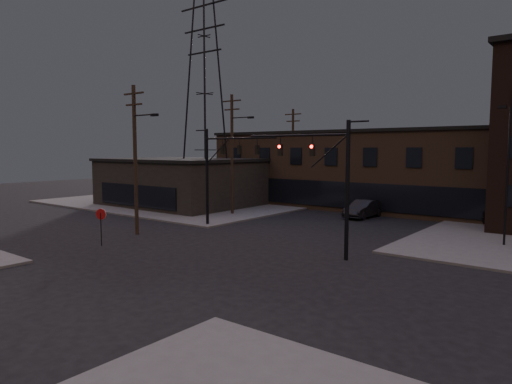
# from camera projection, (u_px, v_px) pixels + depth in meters

# --- Properties ---
(ground) EXTENTS (140.00, 140.00, 0.00)m
(ground) POSITION_uv_depth(u_px,v_px,m) (210.00, 258.00, 26.76)
(ground) COLOR black
(ground) RESTS_ON ground
(sidewalk_nw) EXTENTS (30.00, 30.00, 0.15)m
(sidewalk_nw) POSITION_uv_depth(u_px,v_px,m) (205.00, 199.00, 57.51)
(sidewalk_nw) COLOR #474744
(sidewalk_nw) RESTS_ON ground
(building_row) EXTENTS (40.00, 12.00, 8.00)m
(building_row) POSITION_uv_depth(u_px,v_px,m) (394.00, 171.00, 48.30)
(building_row) COLOR #483426
(building_row) RESTS_ON ground
(building_left) EXTENTS (16.00, 12.00, 5.00)m
(building_left) POSITION_uv_depth(u_px,v_px,m) (180.00, 183.00, 51.35)
(building_left) COLOR black
(building_left) RESTS_ON ground
(traffic_signal_near) EXTENTS (7.12, 0.24, 8.00)m
(traffic_signal_near) POSITION_uv_depth(u_px,v_px,m) (330.00, 174.00, 26.52)
(traffic_signal_near) COLOR black
(traffic_signal_near) RESTS_ON ground
(traffic_signal_far) EXTENTS (7.12, 0.24, 8.00)m
(traffic_signal_far) POSITION_uv_depth(u_px,v_px,m) (218.00, 166.00, 36.68)
(traffic_signal_far) COLOR black
(traffic_signal_far) RESTS_ON ground
(stop_sign) EXTENTS (0.72, 0.33, 2.48)m
(stop_sign) POSITION_uv_depth(u_px,v_px,m) (101.00, 218.00, 29.96)
(stop_sign) COLOR black
(stop_sign) RESTS_ON ground
(utility_pole_near) EXTENTS (3.70, 0.28, 11.00)m
(utility_pole_near) POSITION_uv_depth(u_px,v_px,m) (136.00, 156.00, 33.58)
(utility_pole_near) COLOR black
(utility_pole_near) RESTS_ON ground
(utility_pole_mid) EXTENTS (3.70, 0.28, 11.50)m
(utility_pole_mid) POSITION_uv_depth(u_px,v_px,m) (233.00, 151.00, 43.56)
(utility_pole_mid) COLOR black
(utility_pole_mid) RESTS_ON ground
(utility_pole_far) EXTENTS (2.20, 0.28, 11.00)m
(utility_pole_far) POSITION_uv_depth(u_px,v_px,m) (293.00, 154.00, 53.64)
(utility_pole_far) COLOR black
(utility_pole_far) RESTS_ON ground
(transmission_tower) EXTENTS (7.00, 7.00, 25.00)m
(transmission_tower) POSITION_uv_depth(u_px,v_px,m) (205.00, 94.00, 50.74)
(transmission_tower) COLOR black
(transmission_tower) RESTS_ON ground
(lot_light_a) EXTENTS (1.50, 0.28, 9.14)m
(lot_light_a) POSITION_uv_depth(u_px,v_px,m) (508.00, 162.00, 29.20)
(lot_light_a) COLOR black
(lot_light_a) RESTS_ON ground
(car_crossing) EXTENTS (2.02, 5.11, 1.66)m
(car_crossing) POSITION_uv_depth(u_px,v_px,m) (364.00, 209.00, 42.31)
(car_crossing) COLOR black
(car_crossing) RESTS_ON ground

